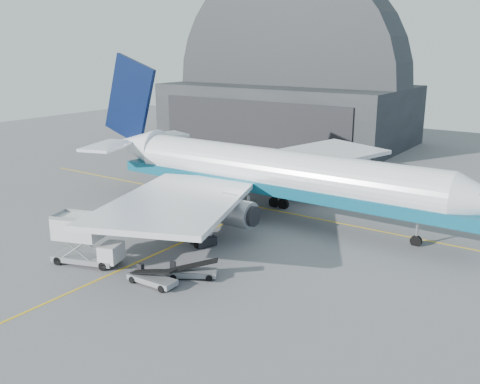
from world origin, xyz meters
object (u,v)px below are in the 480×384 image
Objects in this scene: pushback_tug at (199,236)px; belt_loader_a at (191,272)px; belt_loader_b at (152,278)px; catering_truck at (85,240)px; airliner at (264,172)px.

pushback_tug is 0.99× the size of belt_loader_a.
belt_loader_a is 0.91× the size of belt_loader_b.
belt_loader_b is at bearing -154.99° from belt_loader_a.
catering_truck is 10.92m from belt_loader_a.
catering_truck reaches higher than belt_loader_a.
catering_truck is 1.57× the size of belt_loader_a.
airliner is 12.89m from pushback_tug.
pushback_tug is (5.36, 10.44, -1.62)m from catering_truck.
belt_loader_b is (3.02, -10.28, -0.11)m from pushback_tug.
pushback_tug is (-0.38, -12.01, -4.66)m from airliner.
airliner is 23.38m from catering_truck.
belt_loader_a is (4.55, -19.27, -4.80)m from airliner.
airliner is 12.17× the size of belt_loader_a.
belt_loader_a reaches higher than pushback_tug.
belt_loader_a is at bearing -33.33° from pushback_tug.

